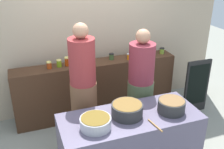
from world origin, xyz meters
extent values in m
cube|color=tan|center=(0.00, 1.45, 1.50)|extent=(4.80, 0.12, 3.00)
cube|color=#442A1B|center=(0.00, 1.10, 0.47)|extent=(2.70, 0.36, 0.95)
cube|color=#575068|center=(0.00, -0.30, 0.39)|extent=(1.70, 0.70, 0.78)
cylinder|color=#A93D14|center=(-0.75, 1.09, 1.00)|extent=(0.07, 0.07, 0.10)
cylinder|color=#D6C666|center=(-0.75, 1.09, 1.05)|extent=(0.08, 0.08, 0.02)
cylinder|color=olive|center=(-0.59, 1.11, 1.00)|extent=(0.07, 0.07, 0.10)
cylinder|color=#D6C666|center=(-0.59, 1.11, 1.06)|extent=(0.08, 0.08, 0.01)
cylinder|color=#AA340B|center=(-0.46, 1.11, 1.01)|extent=(0.08, 0.08, 0.12)
cylinder|color=#D6C666|center=(-0.46, 1.11, 1.08)|extent=(0.08, 0.08, 0.02)
cylinder|color=#38512A|center=(0.27, 1.12, 1.00)|extent=(0.08, 0.08, 0.09)
cylinder|color=black|center=(0.27, 1.12, 1.05)|extent=(0.08, 0.08, 0.01)
cylinder|color=orange|center=(0.55, 1.03, 0.99)|extent=(0.07, 0.07, 0.09)
cylinder|color=silver|center=(0.55, 1.03, 1.05)|extent=(0.07, 0.07, 0.01)
cylinder|color=#A53826|center=(0.67, 1.07, 1.00)|extent=(0.09, 0.09, 0.10)
cylinder|color=black|center=(0.67, 1.07, 1.05)|extent=(0.09, 0.09, 0.01)
cylinder|color=gold|center=(0.86, 1.10, 0.99)|extent=(0.07, 0.07, 0.09)
cylinder|color=silver|center=(0.86, 1.10, 1.04)|extent=(0.07, 0.07, 0.01)
cylinder|color=#345824|center=(1.01, 1.16, 1.00)|extent=(0.07, 0.07, 0.11)
cylinder|color=black|center=(1.01, 1.16, 1.06)|extent=(0.08, 0.08, 0.01)
cylinder|color=olive|center=(1.20, 1.10, 0.99)|extent=(0.08, 0.08, 0.09)
cylinder|color=black|center=(1.20, 1.10, 1.04)|extent=(0.08, 0.08, 0.01)
cylinder|color=#B7B7BC|center=(-0.46, -0.38, 0.85)|extent=(0.35, 0.35, 0.12)
cylinder|color=brown|center=(-0.46, -0.38, 0.91)|extent=(0.32, 0.32, 0.00)
cylinder|color=#2D2D2D|center=(-0.04, -0.28, 0.86)|extent=(0.38, 0.38, 0.15)
cylinder|color=brown|center=(-0.04, -0.28, 0.94)|extent=(0.35, 0.35, 0.00)
cylinder|color=#2D2D2D|center=(0.51, -0.37, 0.86)|extent=(0.33, 0.33, 0.15)
cylinder|color=brown|center=(0.51, -0.37, 0.94)|extent=(0.31, 0.31, 0.00)
cylinder|color=#9E703D|center=(0.18, -0.58, 0.79)|extent=(0.06, 0.26, 0.02)
cylinder|color=brown|center=(-0.41, 0.34, 0.50)|extent=(0.36, 0.36, 0.99)
cylinder|color=maroon|center=(-0.41, 0.34, 1.30)|extent=(0.34, 0.34, 0.61)
sphere|color=tan|center=(-0.41, 0.34, 1.70)|extent=(0.20, 0.20, 0.20)
cylinder|color=#4F5E3E|center=(0.41, 0.29, 0.45)|extent=(0.37, 0.37, 0.91)
cylinder|color=maroon|center=(0.41, 0.29, 1.18)|extent=(0.36, 0.36, 0.56)
sphere|color=tan|center=(0.41, 0.29, 1.56)|extent=(0.20, 0.20, 0.20)
cube|color=black|center=(1.61, 0.57, 0.48)|extent=(0.45, 0.04, 0.96)
cube|color=black|center=(1.61, 0.55, 0.53)|extent=(0.38, 0.01, 0.73)
camera|label=1|loc=(-1.12, -2.75, 2.55)|focal=42.85mm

